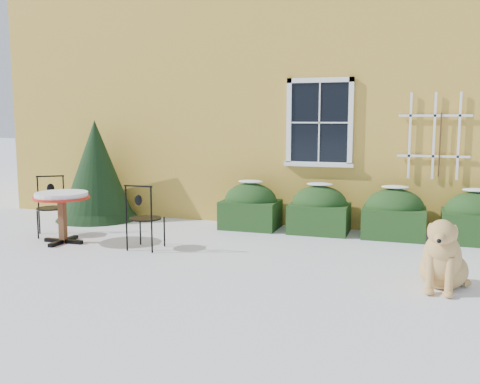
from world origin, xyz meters
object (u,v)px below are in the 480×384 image
(evergreen_shrub, at_px, (97,180))
(patio_chair_near, at_px, (144,217))
(dog, at_px, (443,260))
(patio_chair_far, at_px, (51,206))
(bistro_table, at_px, (62,201))

(evergreen_shrub, height_order, patio_chair_near, evergreen_shrub)
(evergreen_shrub, relative_size, dog, 2.04)
(evergreen_shrub, bearing_deg, patio_chair_near, -42.91)
(patio_chair_near, relative_size, dog, 1.05)
(patio_chair_far, bearing_deg, bistro_table, -74.16)
(bistro_table, relative_size, patio_chair_far, 0.88)
(dog, bearing_deg, bistro_table, -177.28)
(bistro_table, height_order, patio_chair_far, patio_chair_far)
(patio_chair_far, distance_m, dog, 6.53)
(bistro_table, bearing_deg, evergreen_shrub, 107.83)
(patio_chair_far, height_order, dog, patio_chair_far)
(patio_chair_near, height_order, dog, patio_chair_near)
(bistro_table, height_order, dog, dog)
(bistro_table, relative_size, patio_chair_near, 0.88)
(dog, bearing_deg, patio_chair_far, 179.27)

